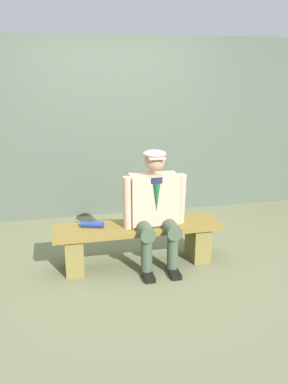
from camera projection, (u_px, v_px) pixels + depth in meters
name	position (u px, v px, depth m)	size (l,w,h in m)	color
ground_plane	(138.00, 263.00, 4.31)	(30.00, 30.00, 0.00)	#686C4B
bench	(138.00, 238.00, 4.23)	(1.72, 0.41, 0.43)	olive
seated_man	(155.00, 205.00, 4.10)	(0.65, 0.57, 1.21)	tan
rolled_magazine	(92.00, 224.00, 4.12)	(0.06, 0.06, 0.23)	navy
stadium_wall	(112.00, 128.00, 5.52)	(12.00, 0.24, 2.36)	#4C5648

